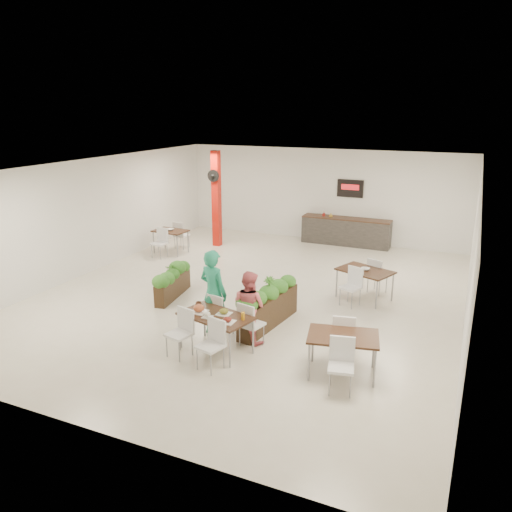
{
  "coord_description": "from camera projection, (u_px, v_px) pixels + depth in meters",
  "views": [
    {
      "loc": [
        4.87,
        -10.79,
        4.57
      ],
      "look_at": [
        0.21,
        -0.21,
        1.1
      ],
      "focal_mm": 35.0,
      "sensor_mm": 36.0,
      "label": 1
    }
  ],
  "objects": [
    {
      "name": "ground",
      "position": [
        252.0,
        294.0,
        12.65
      ],
      "size": [
        12.0,
        12.0,
        0.0
      ],
      "primitive_type": "plane",
      "color": "beige",
      "rests_on": "ground"
    },
    {
      "name": "room_shell",
      "position": [
        251.0,
        217.0,
        12.07
      ],
      "size": [
        10.1,
        12.1,
        3.22
      ],
      "color": "white",
      "rests_on": "ground"
    },
    {
      "name": "red_column",
      "position": [
        216.0,
        198.0,
        16.66
      ],
      "size": [
        0.4,
        0.41,
        3.2
      ],
      "color": "red",
      "rests_on": "ground"
    },
    {
      "name": "service_counter",
      "position": [
        346.0,
        231.0,
        17.08
      ],
      "size": [
        3.0,
        0.64,
        2.2
      ],
      "color": "#282624",
      "rests_on": "ground"
    },
    {
      "name": "main_table",
      "position": [
        215.0,
        320.0,
        9.56
      ],
      "size": [
        1.58,
        1.87,
        0.92
      ],
      "rotation": [
        0.0,
        0.0,
        -0.25
      ],
      "color": "black",
      "rests_on": "ground"
    },
    {
      "name": "diner_man",
      "position": [
        213.0,
        293.0,
        10.21
      ],
      "size": [
        0.75,
        0.59,
        1.83
      ],
      "primitive_type": "imported",
      "rotation": [
        0.0,
        0.0,
        2.89
      ],
      "color": "#249E77",
      "rests_on": "ground"
    },
    {
      "name": "diner_woman",
      "position": [
        249.0,
        307.0,
        9.95
      ],
      "size": [
        0.84,
        0.72,
        1.48
      ],
      "primitive_type": "imported",
      "rotation": [
        0.0,
        0.0,
        2.89
      ],
      "color": "#D86068",
      "rests_on": "ground"
    },
    {
      "name": "planter_left",
      "position": [
        173.0,
        278.0,
        12.36
      ],
      "size": [
        0.59,
        1.68,
        0.88
      ],
      "rotation": [
        0.0,
        0.0,
        1.72
      ],
      "color": "black",
      "rests_on": "ground"
    },
    {
      "name": "planter_right",
      "position": [
        269.0,
        304.0,
        10.69
      ],
      "size": [
        0.63,
        2.13,
        1.12
      ],
      "rotation": [
        0.0,
        0.0,
        1.44
      ],
      "color": "black",
      "rests_on": "ground"
    },
    {
      "name": "side_table_a",
      "position": [
        171.0,
        234.0,
        16.09
      ],
      "size": [
        1.1,
        1.64,
        0.92
      ],
      "rotation": [
        0.0,
        0.0,
        -0.07
      ],
      "color": "black",
      "rests_on": "ground"
    },
    {
      "name": "side_table_b",
      "position": [
        365.0,
        275.0,
        12.18
      ],
      "size": [
        1.48,
        1.66,
        0.92
      ],
      "rotation": [
        0.0,
        0.0,
        -0.37
      ],
      "color": "black",
      "rests_on": "ground"
    },
    {
      "name": "side_table_c",
      "position": [
        343.0,
        342.0,
        8.72
      ],
      "size": [
        1.37,
        1.67,
        0.92
      ],
      "rotation": [
        0.0,
        0.0,
        0.21
      ],
      "color": "black",
      "rests_on": "ground"
    }
  ]
}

